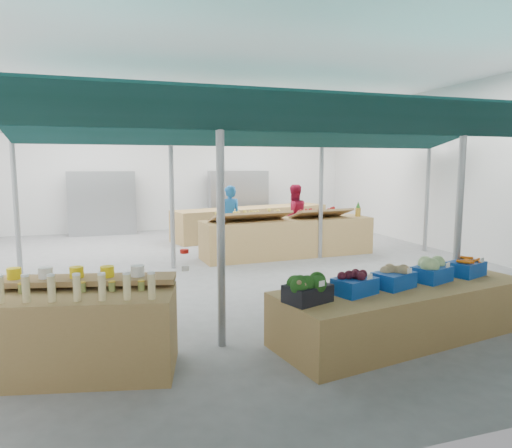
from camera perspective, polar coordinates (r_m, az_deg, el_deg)
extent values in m
plane|color=slate|center=(9.82, -4.05, -5.73)|extent=(13.00, 13.00, 0.00)
plane|color=silver|center=(9.76, -4.29, 19.04)|extent=(13.00, 13.00, 0.00)
plane|color=silver|center=(15.95, -9.71, 6.85)|extent=(12.00, 0.00, 12.00)
plane|color=silver|center=(12.43, 23.99, 6.18)|extent=(0.00, 13.00, 13.00)
cylinder|color=gray|center=(9.97, -27.83, 2.36)|extent=(0.10, 0.10, 3.00)
cylinder|color=gray|center=(5.49, -4.42, -0.25)|extent=(0.10, 0.10, 3.00)
cylinder|color=gray|center=(9.90, -10.46, 3.07)|extent=(0.10, 0.10, 3.00)
cylinder|color=gray|center=(7.15, 24.02, 0.91)|extent=(0.10, 0.10, 3.00)
cylinder|color=gray|center=(10.91, 8.12, 3.51)|extent=(0.10, 0.10, 3.00)
cylinder|color=gray|center=(12.51, 20.61, 3.60)|extent=(0.10, 0.10, 3.00)
cylinder|color=gray|center=(6.12, 12.05, 13.07)|extent=(10.00, 0.06, 0.06)
cylinder|color=gray|center=(10.26, -0.73, 10.88)|extent=(10.00, 0.06, 0.06)
cube|color=#0B302E|center=(5.56, 15.44, 12.84)|extent=(9.50, 1.28, 0.30)
cube|color=#0B302E|center=(6.68, 9.21, 12.05)|extent=(9.50, 1.28, 0.30)
cube|color=#0B302E|center=(9.64, 0.42, 10.69)|extent=(9.50, 1.28, 0.30)
cube|color=#0B302E|center=(10.88, -1.75, 10.31)|extent=(9.50, 1.28, 0.30)
cube|color=#B23F33|center=(15.34, -18.64, 2.43)|extent=(2.00, 0.50, 2.00)
cube|color=#B23F33|center=(15.92, -2.22, 2.98)|extent=(2.00, 0.50, 2.00)
cube|color=olive|center=(5.34, -21.17, -12.65)|extent=(2.13, 1.29, 0.88)
cube|color=#997247|center=(5.45, -20.63, -6.55)|extent=(2.03, 0.81, 0.06)
cube|color=olive|center=(6.33, 17.98, -10.32)|extent=(3.66, 1.76, 0.68)
cube|color=olive|center=(11.21, 4.03, -1.70)|extent=(4.31, 1.26, 0.91)
cube|color=olive|center=(14.17, -0.44, 0.24)|extent=(5.20, 2.34, 0.92)
imported|color=#1A5FA9|center=(11.82, -3.35, 0.71)|extent=(0.64, 0.44, 1.70)
imported|color=#A21433|center=(12.39, 4.73, 1.01)|extent=(0.86, 0.69, 1.70)
cube|color=black|center=(5.26, 6.46, -8.61)|extent=(0.59, 0.50, 0.20)
cube|color=white|center=(5.07, 8.23, -7.38)|extent=(0.08, 0.04, 0.06)
cube|color=#0E3E98|center=(5.66, 12.23, -7.58)|extent=(0.59, 0.50, 0.20)
cube|color=white|center=(5.49, 14.04, -6.39)|extent=(0.08, 0.04, 0.06)
cube|color=#0E3E98|center=(6.08, 16.85, -6.70)|extent=(0.59, 0.50, 0.20)
cube|color=white|center=(5.92, 18.65, -5.55)|extent=(0.08, 0.04, 0.06)
cube|color=#0E3E98|center=(6.56, 21.12, -5.84)|extent=(0.59, 0.50, 0.20)
cube|color=white|center=(6.42, 22.87, -4.75)|extent=(0.08, 0.04, 0.06)
cube|color=#0E3E98|center=(7.08, 24.78, -5.08)|extent=(0.59, 0.50, 0.20)
cube|color=white|center=(6.95, 26.46, -4.05)|extent=(0.08, 0.04, 0.06)
sphere|color=brown|center=(5.05, 5.85, -7.63)|extent=(0.09, 0.09, 0.09)
sphere|color=brown|center=(5.00, 5.42, -7.30)|extent=(0.06, 0.06, 0.06)
cylinder|color=red|center=(6.08, -8.95, -3.39)|extent=(0.12, 0.12, 0.05)
cube|color=white|center=(6.06, -8.82, -5.54)|extent=(0.10, 0.01, 0.07)
cube|color=#997247|center=(10.65, -0.66, 0.96)|extent=(1.97, 0.90, 0.26)
cube|color=#997247|center=(11.44, 8.18, 1.33)|extent=(1.57, 0.85, 0.26)
cylinder|color=#8C6019|center=(11.99, 12.62, 1.46)|extent=(0.14, 0.14, 0.22)
cone|color=#26661E|center=(11.98, 12.65, 2.37)|extent=(0.12, 0.12, 0.18)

